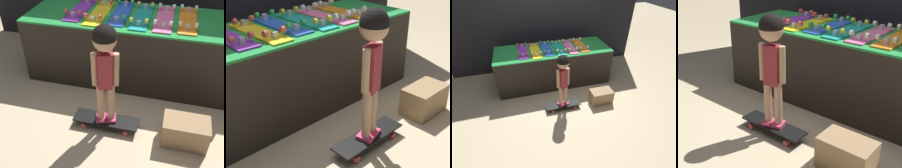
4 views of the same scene
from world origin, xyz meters
The scene contains 11 objects.
ground_plane centered at (0.00, 0.00, 0.00)m, with size 16.00×16.00×0.00m, color beige.
display_rack centered at (0.00, 0.54, 0.39)m, with size 2.37×0.87×0.78m.
skateboard_purple_on_rack centered at (-0.61, 0.57, 0.80)m, with size 0.19×0.72×0.09m.
skateboard_yellow_on_rack centered at (-0.37, 0.51, 0.80)m, with size 0.19×0.72×0.09m.
skateboard_blue_on_rack centered at (-0.12, 0.57, 0.80)m, with size 0.19×0.72×0.09m.
skateboard_teal_on_rack centered at (0.12, 0.52, 0.80)m, with size 0.19×0.72×0.09m.
skateboard_pink_on_rack centered at (0.37, 0.53, 0.80)m, with size 0.19×0.72×0.09m.
skateboard_orange_on_rack centered at (0.61, 0.55, 0.80)m, with size 0.19×0.72×0.09m.
skateboard_on_floor centered at (-0.04, -0.43, 0.07)m, with size 0.65×0.19×0.09m.
child centered at (-0.04, -0.43, 0.79)m, with size 0.24×0.20×1.00m.
storage_box centered at (0.72, -0.45, 0.13)m, with size 0.42×0.26×0.26m.
Camera 4 is at (1.61, -2.22, 1.58)m, focal length 50.00 mm.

